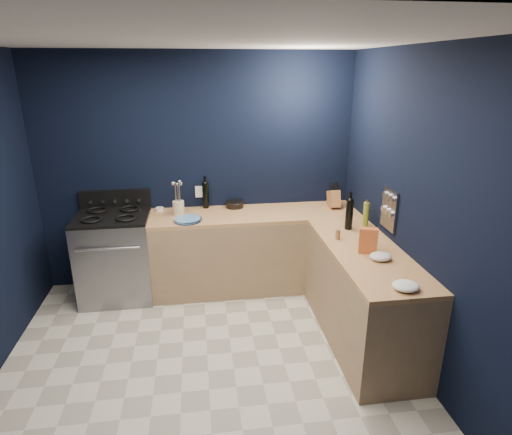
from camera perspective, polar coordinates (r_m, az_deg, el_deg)
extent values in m
cube|color=beige|center=(3.85, -6.42, -19.89)|extent=(3.50, 3.50, 0.02)
cube|color=silver|center=(2.98, -8.47, 22.86)|extent=(3.50, 3.50, 0.02)
cube|color=black|center=(4.87, -7.73, 6.01)|extent=(3.50, 0.02, 2.60)
cube|color=black|center=(3.64, 21.55, 0.11)|extent=(0.02, 3.50, 2.60)
cube|color=black|center=(1.66, -5.97, -23.45)|extent=(3.50, 0.02, 2.60)
cube|color=#9D7C58|center=(4.88, -0.13, -4.58)|extent=(2.30, 0.63, 0.86)
cube|color=#95643C|center=(4.72, -0.14, 0.41)|extent=(2.30, 0.63, 0.04)
cube|color=#9D7C58|center=(4.09, 14.04, -10.32)|extent=(0.63, 1.67, 0.86)
cube|color=#95643C|center=(3.89, 14.58, -4.56)|extent=(0.63, 1.67, 0.04)
cube|color=gray|center=(4.90, -18.18, -5.13)|extent=(0.76, 0.66, 0.92)
cube|color=black|center=(4.63, -18.79, -6.86)|extent=(0.59, 0.02, 0.42)
cube|color=black|center=(4.73, -18.78, 0.11)|extent=(0.76, 0.66, 0.03)
cube|color=black|center=(4.98, -18.34, 2.39)|extent=(0.76, 0.06, 0.20)
cube|color=gray|center=(4.13, 17.43, 1.05)|extent=(0.02, 0.28, 0.38)
cube|color=white|center=(4.90, -7.61, 3.45)|extent=(0.09, 0.02, 0.13)
cylinder|color=teal|center=(4.50, -9.14, -0.30)|extent=(0.33, 0.33, 0.03)
cylinder|color=white|center=(4.90, -12.77, 1.11)|extent=(0.11, 0.11, 0.04)
cylinder|color=beige|center=(4.70, -10.33, 1.27)|extent=(0.16, 0.16, 0.15)
cylinder|color=black|center=(4.87, -6.77, 2.95)|extent=(0.09, 0.09, 0.29)
cylinder|color=black|center=(4.89, -2.87, 1.80)|extent=(0.25, 0.25, 0.08)
cube|color=#956034|center=(4.95, 10.37, 2.45)|extent=(0.11, 0.23, 0.24)
cylinder|color=black|center=(4.29, 12.38, 0.39)|extent=(0.07, 0.07, 0.30)
cylinder|color=olive|center=(4.43, 14.50, 0.42)|extent=(0.07, 0.07, 0.25)
cylinder|color=olive|center=(4.05, 10.91, -2.24)|extent=(0.05, 0.05, 0.09)
cylinder|color=olive|center=(3.97, 14.80, -3.07)|extent=(0.05, 0.05, 0.09)
cube|color=red|center=(3.79, 14.77, -3.02)|extent=(0.17, 0.12, 0.23)
ellipsoid|color=white|center=(3.72, 16.34, -5.03)|extent=(0.22, 0.21, 0.06)
ellipsoid|color=white|center=(3.30, 19.42, -8.64)|extent=(0.21, 0.19, 0.06)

